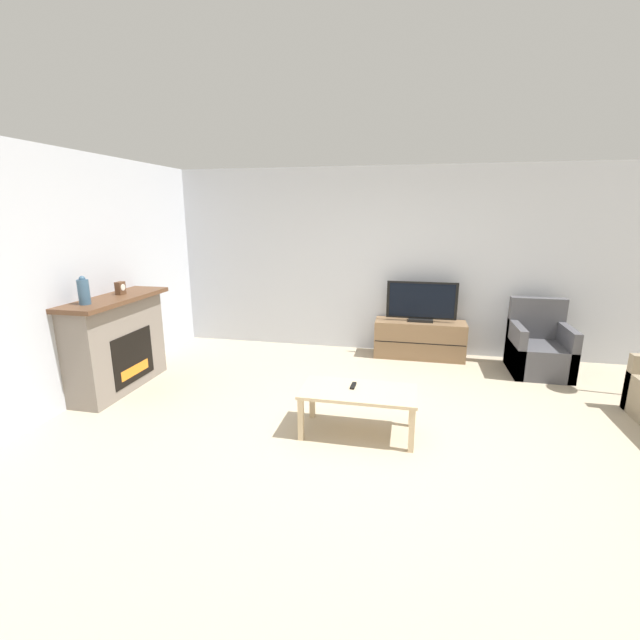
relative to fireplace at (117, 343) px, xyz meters
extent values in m
plane|color=tan|center=(3.21, -0.57, -0.57)|extent=(24.00, 24.00, 0.00)
cube|color=silver|center=(3.21, 2.18, 0.78)|extent=(12.00, 0.06, 2.70)
cube|color=silver|center=(-0.23, -0.57, 0.78)|extent=(0.06, 12.00, 2.70)
cube|color=slate|center=(0.00, 0.00, -0.03)|extent=(0.39, 1.32, 1.07)
cube|color=black|center=(0.20, 0.00, -0.16)|extent=(0.01, 0.72, 0.59)
cube|color=orange|center=(0.20, 0.00, -0.32)|extent=(0.01, 0.51, 0.12)
cube|color=brown|center=(0.03, 0.00, 0.53)|extent=(0.51, 1.44, 0.05)
cylinder|color=#385670|center=(0.02, -0.43, 0.68)|extent=(0.11, 0.11, 0.26)
sphere|color=#385670|center=(0.02, -0.43, 0.82)|extent=(0.06, 0.06, 0.06)
cube|color=brown|center=(0.02, 0.14, 0.63)|extent=(0.07, 0.11, 0.15)
cylinder|color=white|center=(0.05, 0.14, 0.64)|extent=(0.00, 0.08, 0.08)
cube|color=brown|center=(3.51, 1.90, -0.30)|extent=(1.28, 0.42, 0.54)
cube|color=black|center=(3.51, 1.69, -0.30)|extent=(1.25, 0.01, 0.01)
cube|color=black|center=(3.51, 1.90, -0.01)|extent=(0.34, 0.18, 0.04)
cube|color=black|center=(3.51, 1.90, 0.28)|extent=(0.98, 0.03, 0.53)
cube|color=black|center=(3.51, 1.88, 0.28)|extent=(0.90, 0.01, 0.48)
cube|color=#4C4C51|center=(5.04, 1.57, -0.37)|extent=(0.70, 0.76, 0.40)
cube|color=#4C4C51|center=(5.04, 1.88, 0.11)|extent=(0.70, 0.14, 0.55)
cube|color=#4C4C51|center=(4.74, 1.57, -0.24)|extent=(0.10, 0.76, 0.65)
cube|color=#4C4C51|center=(5.34, 1.57, -0.24)|extent=(0.10, 0.76, 0.65)
cube|color=#CCB289|center=(2.92, -0.49, -0.14)|extent=(1.08, 0.55, 0.03)
cube|color=#CCB289|center=(2.42, -0.73, -0.36)|extent=(0.05, 0.05, 0.41)
cube|color=#CCB289|center=(3.42, -0.73, -0.36)|extent=(0.05, 0.05, 0.41)
cube|color=#CCB289|center=(2.42, -0.26, -0.36)|extent=(0.05, 0.05, 0.41)
cube|color=#CCB289|center=(3.42, -0.26, -0.36)|extent=(0.05, 0.05, 0.41)
cube|color=black|center=(2.86, -0.43, -0.12)|extent=(0.05, 0.15, 0.02)
camera|label=1|loc=(3.33, -4.21, 1.49)|focal=24.00mm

